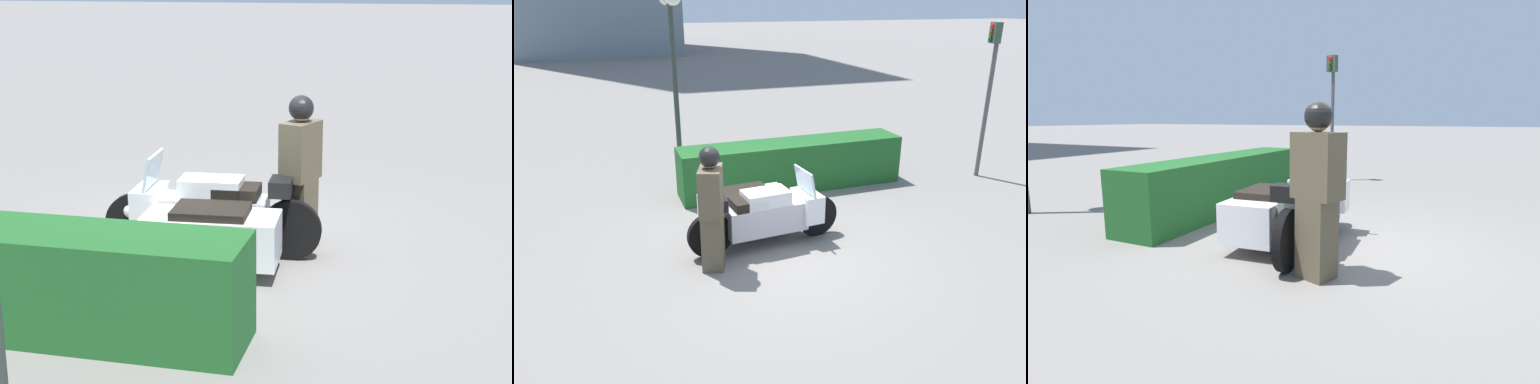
{
  "view_description": "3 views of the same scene",
  "coord_description": "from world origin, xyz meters",
  "views": [
    {
      "loc": [
        -2.41,
        8.37,
        3.1
      ],
      "look_at": [
        -0.64,
        0.67,
        0.9
      ],
      "focal_mm": 55.0,
      "sensor_mm": 36.0,
      "label": 1
    },
    {
      "loc": [
        -2.32,
        -6.39,
        3.61
      ],
      "look_at": [
        0.27,
        0.89,
        0.62
      ],
      "focal_mm": 35.0,
      "sensor_mm": 36.0,
      "label": 2
    },
    {
      "loc": [
        -4.68,
        -1.56,
        1.65
      ],
      "look_at": [
        0.54,
        0.92,
        0.57
      ],
      "focal_mm": 28.0,
      "sensor_mm": 36.0,
      "label": 3
    }
  ],
  "objects": [
    {
      "name": "ground_plane",
      "position": [
        0.0,
        0.0,
        0.0
      ],
      "size": [
        160.0,
        160.0,
        0.0
      ],
      "primitive_type": "plane",
      "color": "slate"
    },
    {
      "name": "hedge_bush_curbside",
      "position": [
        1.31,
        2.5,
        0.49
      ],
      "size": [
        4.55,
        0.83,
        0.97
      ],
      "primitive_type": "cube",
      "color": "#1E5623",
      "rests_on": "ground"
    },
    {
      "name": "traffic_light_near",
      "position": [
        5.38,
        1.85,
        2.12
      ],
      "size": [
        0.23,
        0.29,
        3.2
      ],
      "rotation": [
        0.0,
        0.0,
        2.86
      ],
      "color": "#4C4C4C",
      "rests_on": "ground"
    },
    {
      "name": "police_motorcycle",
      "position": [
        -0.02,
        0.56,
        0.47
      ],
      "size": [
        2.49,
        1.23,
        1.17
      ],
      "rotation": [
        0.0,
        0.0,
        0.08
      ],
      "color": "black",
      "rests_on": "ground"
    },
    {
      "name": "officer_rider",
      "position": [
        -0.96,
        -0.17,
        0.95
      ],
      "size": [
        0.45,
        0.56,
        1.8
      ],
      "rotation": [
        0.0,
        0.0,
        2.8
      ],
      "color": "brown",
      "rests_on": "ground"
    }
  ]
}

